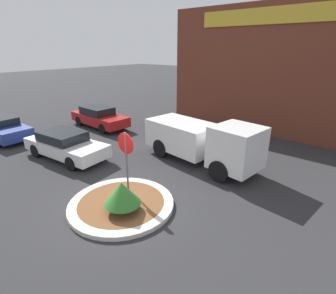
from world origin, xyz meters
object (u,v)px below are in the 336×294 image
at_px(parked_sedan_red, 99,117).
at_px(parked_sedan_blue, 2,128).
at_px(stop_sign, 126,152).
at_px(utility_truck, 202,140).
at_px(parked_sedan_white, 66,145).

xyz_separation_m(parked_sedan_red, parked_sedan_blue, (-2.42, -5.40, -0.04)).
xyz_separation_m(stop_sign, parked_sedan_blue, (-10.74, -0.63, -1.05)).
xyz_separation_m(utility_truck, parked_sedan_blue, (-11.30, -4.82, -0.49)).
bearing_deg(parked_sedan_red, parked_sedan_blue, -112.51).
relative_size(utility_truck, parked_sedan_red, 1.30).
bearing_deg(parked_sedan_red, stop_sign, -28.17).
height_order(parked_sedan_red, parked_sedan_blue, parked_sedan_red).
bearing_deg(parked_sedan_white, utility_truck, 27.93).
height_order(stop_sign, utility_truck, stop_sign).
bearing_deg(parked_sedan_blue, parked_sedan_white, 6.50).
bearing_deg(parked_sedan_white, stop_sign, -10.36).
height_order(parked_sedan_blue, parked_sedan_white, parked_sedan_white).
xyz_separation_m(stop_sign, parked_sedan_white, (-5.04, 0.34, -1.04)).
relative_size(stop_sign, parked_sedan_blue, 0.55).
relative_size(stop_sign, parked_sedan_red, 0.53).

